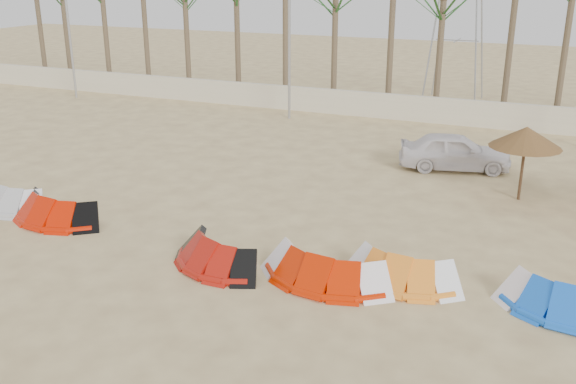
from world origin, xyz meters
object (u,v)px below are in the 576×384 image
at_px(kite_blue, 570,294).
at_px(kite_red_left, 61,206).
at_px(kite_red_right, 328,263).
at_px(kite_red_mid, 219,250).
at_px(parasol_left, 526,137).
at_px(car, 455,151).
at_px(kite_orange, 404,265).
at_px(kite_grey, 13,194).

bearing_deg(kite_blue, kite_red_left, -179.38).
distance_m(kite_red_left, kite_red_right, 9.12).
height_order(kite_red_mid, parasol_left, parasol_left).
relative_size(kite_red_left, kite_blue, 1.07).
bearing_deg(parasol_left, kite_red_left, -150.00).
height_order(kite_red_mid, kite_red_right, same).
height_order(kite_red_right, kite_blue, same).
xyz_separation_m(kite_red_left, car, (10.41, 10.14, 0.30)).
bearing_deg(parasol_left, kite_orange, -106.36).
height_order(kite_red_left, car, car).
relative_size(kite_red_left, kite_red_right, 0.98).
bearing_deg(kite_grey, kite_orange, -0.42).
distance_m(kite_red_left, parasol_left, 15.16).
bearing_deg(kite_red_left, parasol_left, 30.00).
relative_size(kite_red_mid, kite_orange, 1.08).
bearing_deg(kite_red_right, kite_red_left, 176.64).
xyz_separation_m(kite_orange, kite_blue, (3.85, 0.04, 0.00)).
height_order(kite_red_right, parasol_left, parasol_left).
bearing_deg(car, kite_orange, 168.01).
bearing_deg(kite_red_mid, car, 68.95).
bearing_deg(kite_grey, kite_red_left, -5.60).
bearing_deg(parasol_left, kite_blue, -77.16).
height_order(kite_red_mid, car, car).
distance_m(kite_red_right, car, 10.76).
height_order(kite_orange, kite_blue, same).
distance_m(kite_blue, parasol_left, 7.76).
bearing_deg(kite_grey, kite_blue, -0.20).
height_order(kite_red_left, kite_red_mid, same).
xyz_separation_m(kite_grey, car, (12.64, 9.92, 0.31)).
relative_size(kite_grey, kite_red_right, 0.90).
distance_m(kite_grey, kite_blue, 16.95).
xyz_separation_m(kite_red_left, kite_orange, (10.87, 0.12, -0.00)).
relative_size(kite_red_left, kite_red_mid, 1.05).
xyz_separation_m(kite_red_left, kite_red_mid, (6.16, -0.90, -0.00)).
xyz_separation_m(kite_red_right, kite_orange, (1.76, 0.66, -0.00)).
distance_m(kite_red_left, kite_blue, 14.72).
bearing_deg(kite_blue, parasol_left, 102.84).
bearing_deg(kite_red_left, car, 44.24).
xyz_separation_m(kite_red_mid, car, (4.25, 11.04, 0.31)).
height_order(kite_orange, car, car).
bearing_deg(kite_blue, kite_grey, 179.80).
bearing_deg(kite_blue, kite_orange, -179.44).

